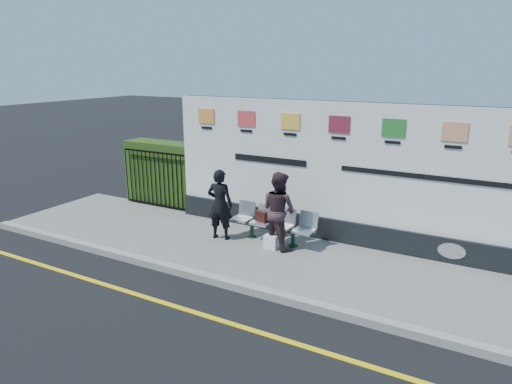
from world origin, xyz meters
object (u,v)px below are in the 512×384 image
Objects in this scene: billboard at (337,183)px; woman_left at (220,204)px; woman_right at (279,210)px; bench at (272,232)px.

billboard is 5.08× the size of woman_left.
billboard reaches higher than woman_right.
woman_left is 0.97× the size of woman_right.
woman_left is (-1.09, -0.37, 0.58)m from bench.
billboard is 2.58m from woman_left.
woman_right is (1.35, 0.17, 0.03)m from woman_left.
woman_right reaches higher than woman_left.
billboard reaches higher than bench.
bench is (-1.17, -0.78, -1.09)m from billboard.
billboard is at bearing -163.89° from woman_left.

